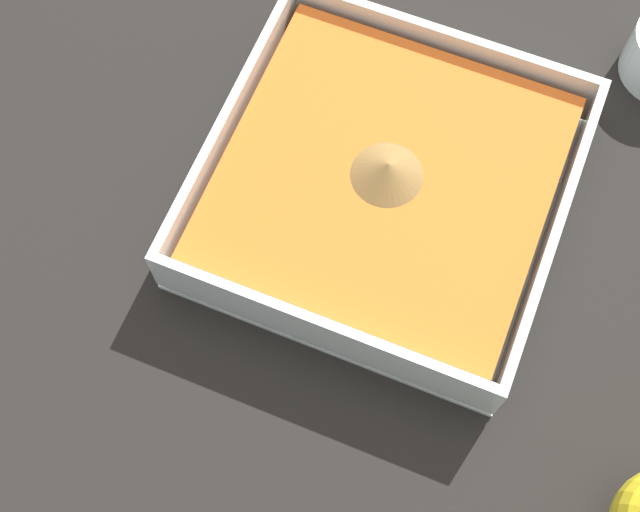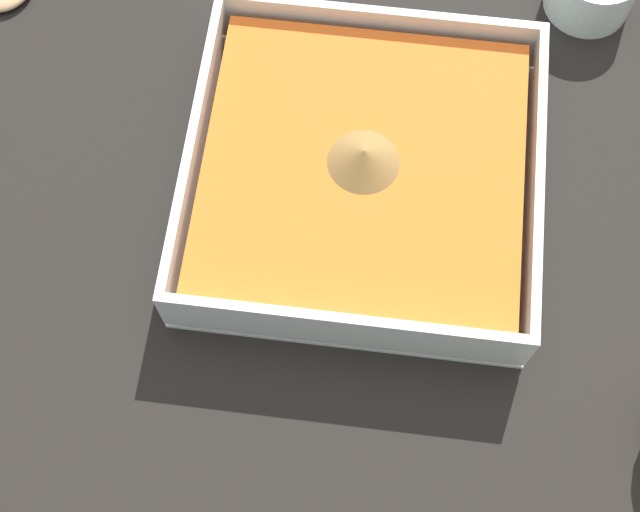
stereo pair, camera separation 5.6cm
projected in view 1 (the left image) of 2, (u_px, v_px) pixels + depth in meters
ground_plane at (417, 160)px, 0.61m from camera, size 4.00×4.00×0.00m
square_dish at (385, 188)px, 0.58m from camera, size 0.23×0.23×0.05m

